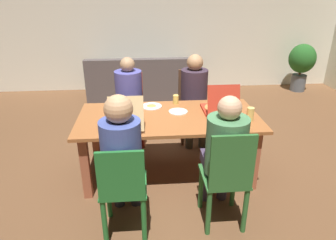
% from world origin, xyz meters
% --- Properties ---
extents(ground_plane, '(20.00, 20.00, 0.00)m').
position_xyz_m(ground_plane, '(0.00, 0.00, 0.00)').
color(ground_plane, brown).
extents(back_wall, '(7.74, 0.12, 2.84)m').
position_xyz_m(back_wall, '(0.00, 3.37, 1.42)').
color(back_wall, silver).
rests_on(back_wall, ground).
extents(dining_table, '(1.96, 0.95, 0.72)m').
position_xyz_m(dining_table, '(0.00, 0.00, 0.62)').
color(dining_table, '#A15C2F').
rests_on(dining_table, ground).
extents(chair_0, '(0.40, 0.44, 0.96)m').
position_xyz_m(chair_0, '(0.42, 0.96, 0.52)').
color(chair_0, '#523523').
rests_on(chair_0, ground).
extents(person_0, '(0.36, 0.51, 1.21)m').
position_xyz_m(person_0, '(0.42, 0.82, 0.72)').
color(person_0, '#3F4236').
rests_on(person_0, ground).
extents(chair_1, '(0.38, 0.42, 0.98)m').
position_xyz_m(chair_1, '(0.42, -0.90, 0.51)').
color(chair_1, '#2E682F').
rests_on(chair_1, ground).
extents(person_1, '(0.35, 0.53, 1.22)m').
position_xyz_m(person_1, '(0.42, -0.76, 0.72)').
color(person_1, '#43364E').
rests_on(person_1, ground).
extents(chair_2, '(0.39, 0.44, 0.94)m').
position_xyz_m(chair_2, '(-0.46, 0.93, 0.51)').
color(chair_2, '#AC3425').
rests_on(chair_2, ground).
extents(person_2, '(0.35, 0.52, 1.20)m').
position_xyz_m(person_2, '(-0.46, 0.79, 0.71)').
color(person_2, '#403B3F').
rests_on(person_2, ground).
extents(chair_3, '(0.39, 0.41, 0.90)m').
position_xyz_m(chair_3, '(-0.46, -0.94, 0.49)').
color(chair_3, '#236F30').
rests_on(chair_3, ground).
extents(person_3, '(0.33, 0.55, 1.28)m').
position_xyz_m(person_3, '(-0.46, -0.81, 0.75)').
color(person_3, '#333140').
rests_on(person_3, ground).
extents(pizza_box_0, '(0.34, 0.50, 0.33)m').
position_xyz_m(pizza_box_0, '(-0.44, -0.13, 0.77)').
color(pizza_box_0, tan).
rests_on(pizza_box_0, dining_table).
extents(pizza_box_1, '(0.34, 0.44, 0.36)m').
position_xyz_m(pizza_box_1, '(0.57, 0.07, 0.77)').
color(pizza_box_1, red).
rests_on(pizza_box_1, dining_table).
extents(plate_0, '(0.24, 0.24, 0.03)m').
position_xyz_m(plate_0, '(-0.18, 0.30, 0.73)').
color(plate_0, white).
rests_on(plate_0, dining_table).
extents(plate_1, '(0.21, 0.21, 0.01)m').
position_xyz_m(plate_1, '(0.11, 0.11, 0.73)').
color(plate_1, white).
rests_on(plate_1, dining_table).
extents(drinking_glass_0, '(0.07, 0.07, 0.11)m').
position_xyz_m(drinking_glass_0, '(0.12, 0.38, 0.78)').
color(drinking_glass_0, '#E3C55A').
rests_on(drinking_glass_0, dining_table).
extents(drinking_glass_1, '(0.08, 0.08, 0.14)m').
position_xyz_m(drinking_glass_1, '(0.84, -0.18, 0.79)').
color(drinking_glass_1, '#E3C868').
rests_on(drinking_glass_1, dining_table).
extents(couch, '(2.03, 0.88, 0.83)m').
position_xyz_m(couch, '(-0.29, 2.70, 0.29)').
color(couch, '#524A49').
rests_on(couch, ground).
extents(potted_plant, '(0.53, 0.53, 0.97)m').
position_xyz_m(potted_plant, '(2.97, 2.87, 0.60)').
color(potted_plant, '#545C63').
rests_on(potted_plant, ground).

